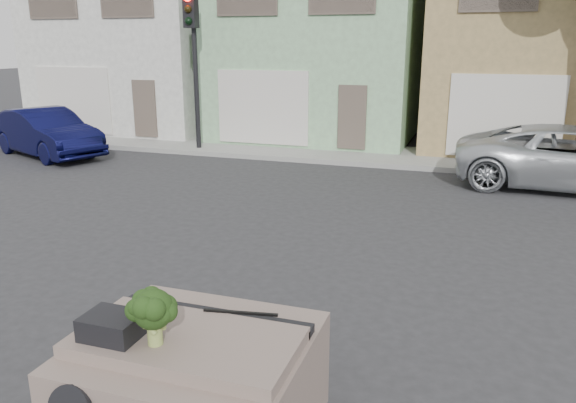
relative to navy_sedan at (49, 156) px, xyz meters
The scene contains 12 objects.
ground_plane 13.09m from the navy_sedan, 34.65° to the right, with size 120.00×120.00×0.00m, color #303033.
sidewalk 11.19m from the navy_sedan, 15.87° to the left, with size 40.00×3.00×0.15m, color gray.
townhouse_white 8.01m from the navy_sedan, 91.91° to the left, with size 7.20×8.20×7.55m, color silver.
townhouse_mint 10.81m from the navy_sedan, 44.18° to the left, with size 7.20×8.20×7.55m, color #90BF8E.
townhouse_tan 16.80m from the navy_sedan, 25.56° to the left, with size 7.20×8.20×7.55m, color #A38956.
navy_sedan is the anchor object (origin of this frame).
silver_pickup 15.33m from the navy_sedan, ahead, with size 2.58×5.59×1.55m, color silver.
traffic_signal 5.38m from the navy_sedan, 25.78° to the left, with size 0.40×0.40×5.10m, color black.
car_dashboard 15.01m from the navy_sedan, 44.12° to the right, with size 2.00×1.80×1.12m, color #7C695F.
instrument_hump 14.89m from the navy_sedan, 46.65° to the right, with size 0.48×0.38×0.20m, color black.
wiper_arm 14.98m from the navy_sedan, 42.33° to the right, with size 0.70×0.03×0.02m, color black.
broccoli 15.17m from the navy_sedan, 45.52° to the right, with size 0.41×0.41×0.50m, color black.
Camera 1 is at (2.19, -6.92, 3.53)m, focal length 35.00 mm.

